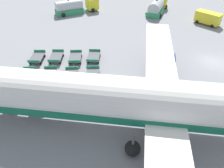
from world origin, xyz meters
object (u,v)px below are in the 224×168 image
(baggage_dolly_row_near_col_c, at_px, (16,99))
(baggage_dolly_row_mid_a_col_a, at_px, (56,57))
(fuel_tanker_secondary, at_px, (75,7))
(service_van, at_px, (208,18))
(baggage_dolly_row_mid_a_col_b, at_px, (49,75))
(baggage_dolly_row_mid_b_col_b, at_px, (71,76))
(baggage_dolly_row_near_col_a, at_px, (37,58))
(fuel_tanker_primary, at_px, (157,7))
(baggage_dolly_row_mid_b_col_a, at_px, (75,58))
(airplane, at_px, (178,105))
(baggage_dolly_row_near_col_b, at_px, (26,76))
(baggage_dolly_row_mid_b_col_c, at_px, (64,99))
(baggage_dolly_row_far_col_a, at_px, (94,57))
(baggage_dolly_row_far_col_c, at_px, (90,99))
(baggage_dolly_row_far_col_b, at_px, (93,75))
(baggage_dolly_row_mid_a_col_c, at_px, (40,100))

(baggage_dolly_row_near_col_c, distance_m, baggage_dolly_row_mid_a_col_a, 9.24)
(fuel_tanker_secondary, relative_size, service_van, 1.79)
(fuel_tanker_secondary, height_order, baggage_dolly_row_mid_a_col_b, fuel_tanker_secondary)
(baggage_dolly_row_near_col_c, xyz_separation_m, baggage_dolly_row_mid_b_col_b, (-5.33, 4.36, 0.00))
(baggage_dolly_row_near_col_a, bearing_deg, fuel_tanker_primary, 146.35)
(fuel_tanker_primary, height_order, baggage_dolly_row_mid_b_col_a, fuel_tanker_primary)
(service_van, relative_size, baggage_dolly_row_mid_b_col_a, 1.29)
(airplane, xyz_separation_m, baggage_dolly_row_near_col_b, (-4.64, -17.92, -2.91))
(airplane, xyz_separation_m, baggage_dolly_row_near_col_a, (-9.01, -18.73, -2.91))
(baggage_dolly_row_mid_b_col_c, bearing_deg, baggage_dolly_row_near_col_b, -116.17)
(service_van, distance_m, baggage_dolly_row_near_col_b, 33.68)
(baggage_dolly_row_mid_b_col_a, bearing_deg, baggage_dolly_row_near_col_c, -18.96)
(baggage_dolly_row_mid_a_col_a, bearing_deg, baggage_dolly_row_near_col_c, -3.80)
(fuel_tanker_secondary, xyz_separation_m, baggage_dolly_row_mid_a_col_a, (18.48, 4.00, -0.77))
(fuel_tanker_primary, height_order, baggage_dolly_row_far_col_a, fuel_tanker_primary)
(baggage_dolly_row_near_col_c, distance_m, baggage_dolly_row_mid_b_col_b, 6.88)
(baggage_dolly_row_near_col_c, bearing_deg, baggage_dolly_row_mid_a_col_b, 162.16)
(baggage_dolly_row_mid_b_col_a, distance_m, baggage_dolly_row_far_col_c, 9.19)
(service_van, relative_size, baggage_dolly_row_mid_a_col_b, 1.29)
(fuel_tanker_secondary, relative_size, baggage_dolly_row_far_col_c, 2.31)
(service_van, bearing_deg, baggage_dolly_row_far_col_c, -30.35)
(baggage_dolly_row_mid_a_col_a, height_order, baggage_dolly_row_mid_b_col_a, same)
(baggage_dolly_row_mid_a_col_b, bearing_deg, baggage_dolly_row_mid_b_col_c, 43.01)
(service_van, relative_size, baggage_dolly_row_mid_b_col_c, 1.29)
(baggage_dolly_row_near_col_a, relative_size, baggage_dolly_row_near_col_b, 1.00)
(baggage_dolly_row_far_col_c, bearing_deg, baggage_dolly_row_mid_b_col_c, -75.84)
(airplane, relative_size, baggage_dolly_row_far_col_b, 12.48)
(baggage_dolly_row_mid_a_col_a, height_order, baggage_dolly_row_mid_b_col_c, same)
(fuel_tanker_primary, height_order, baggage_dolly_row_mid_a_col_b, fuel_tanker_primary)
(airplane, bearing_deg, baggage_dolly_row_mid_b_col_b, -115.23)
(baggage_dolly_row_mid_a_col_c, bearing_deg, service_van, 143.18)
(baggage_dolly_row_mid_a_col_b, distance_m, baggage_dolly_row_mid_b_col_b, 2.83)
(baggage_dolly_row_mid_b_col_b, xyz_separation_m, baggage_dolly_row_far_col_a, (-5.12, 1.43, 0.00))
(baggage_dolly_row_mid_b_col_a, height_order, baggage_dolly_row_far_col_a, same)
(baggage_dolly_row_mid_a_col_a, relative_size, baggage_dolly_row_mid_b_col_b, 1.00)
(airplane, bearing_deg, baggage_dolly_row_mid_a_col_b, -109.52)
(baggage_dolly_row_mid_a_col_a, relative_size, baggage_dolly_row_far_col_c, 1.00)
(fuel_tanker_primary, distance_m, baggage_dolly_row_far_col_a, 22.43)
(fuel_tanker_secondary, xyz_separation_m, service_van, (0.17, 26.43, -0.04))
(baggage_dolly_row_far_col_c, bearing_deg, baggage_dolly_row_far_col_a, -166.26)
(baggage_dolly_row_near_col_c, xyz_separation_m, baggage_dolly_row_mid_a_col_b, (-4.87, 1.57, 0.00))
(baggage_dolly_row_mid_a_col_b, distance_m, baggage_dolly_row_mid_b_col_c, 5.26)
(baggage_dolly_row_near_col_a, height_order, baggage_dolly_row_mid_b_col_b, same)
(baggage_dolly_row_mid_a_col_a, height_order, baggage_dolly_row_mid_a_col_c, same)
(service_van, xyz_separation_m, baggage_dolly_row_far_col_a, (17.09, -17.25, -0.73))
(baggage_dolly_row_mid_b_col_c, bearing_deg, baggage_dolly_row_far_col_b, 160.31)
(baggage_dolly_row_far_col_a, bearing_deg, baggage_dolly_row_near_col_a, -75.89)
(fuel_tanker_secondary, height_order, baggage_dolly_row_near_col_a, fuel_tanker_secondary)
(baggage_dolly_row_mid_a_col_a, xyz_separation_m, baggage_dolly_row_mid_b_col_c, (8.20, 4.55, 0.00))
(baggage_dolly_row_mid_b_col_a, height_order, baggage_dolly_row_far_col_c, same)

